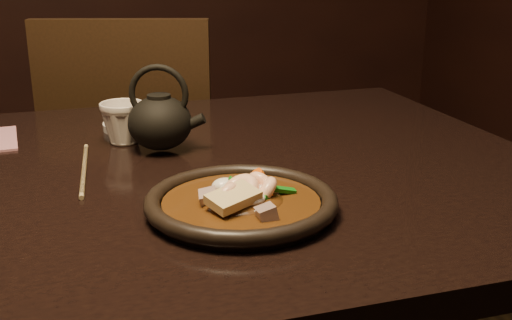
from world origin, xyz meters
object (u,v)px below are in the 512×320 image
object	(u,v)px
plate	(241,203)
teapot	(160,120)
tea_cup	(123,121)
table	(41,230)
chair	(137,174)

from	to	relation	value
plate	teapot	bearing A→B (deg)	100.61
plate	tea_cup	xyz separation A→B (m)	(-0.11, 0.36, 0.03)
table	plate	distance (m)	0.34
table	teapot	world-z (taller)	teapot
table	plate	world-z (taller)	plate
table	plate	xyz separation A→B (m)	(0.26, -0.20, 0.09)
table	plate	size ratio (longest dim) A/B	6.39
table	chair	world-z (taller)	chair
table	chair	xyz separation A→B (m)	(0.22, 0.70, -0.17)
table	chair	distance (m)	0.76
plate	tea_cup	distance (m)	0.38
plate	teapot	distance (m)	0.30
plate	teapot	world-z (taller)	teapot
chair	teapot	world-z (taller)	chair
plate	teapot	size ratio (longest dim) A/B	1.74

